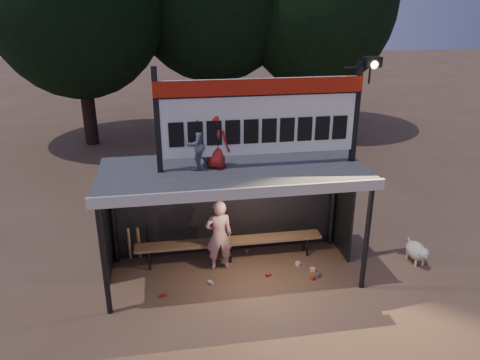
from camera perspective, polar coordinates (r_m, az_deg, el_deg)
name	(u,v)px	position (r m, az deg, el deg)	size (l,w,h in m)	color
ground	(234,273)	(9.83, -0.78, -11.29)	(80.00, 80.00, 0.00)	brown
player	(219,235)	(9.63, -2.58, -6.76)	(0.56, 0.37, 1.54)	white
child_a	(196,144)	(8.60, -5.39, 4.43)	(0.48, 0.37, 0.98)	slate
child_b	(216,141)	(8.65, -2.91, 4.78)	(0.51, 0.33, 1.04)	maroon
dugout_shelter	(231,186)	(9.19, -1.07, -0.74)	(5.10, 2.08, 2.32)	#414144
scoreboard_assembly	(263,114)	(8.60, 2.83, 8.03)	(4.10, 0.27, 1.99)	black
bench	(230,242)	(10.07, -1.27, -7.55)	(4.00, 0.35, 0.48)	#8D6443
tree_right	(318,0)	(19.69, 9.54, 20.78)	(6.08, 6.08, 8.72)	black
dog	(417,251)	(10.72, 20.78, -8.11)	(0.36, 0.81, 0.49)	beige
bats	(139,243)	(10.26, -12.22, -7.54)	(0.47, 0.32, 0.84)	#A8824E
litter	(268,273)	(9.78, 3.39, -11.26)	(3.23, 1.44, 0.08)	#AE2E1D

